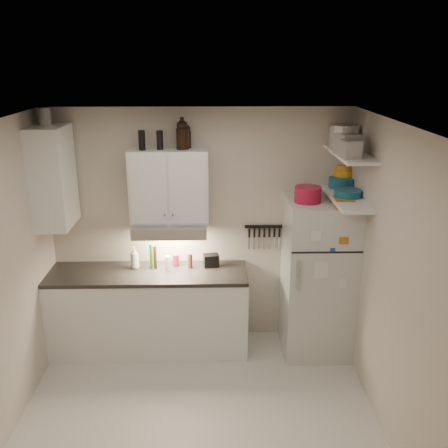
{
  "coord_description": "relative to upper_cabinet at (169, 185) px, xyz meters",
  "views": [
    {
      "loc": [
        0.14,
        -3.64,
        3.08
      ],
      "look_at": [
        0.25,
        0.9,
        1.55
      ],
      "focal_mm": 40.0,
      "sensor_mm": 36.0,
      "label": 1
    }
  ],
  "objects": [
    {
      "name": "book_stack",
      "position": [
        1.71,
        -0.37,
        -0.09
      ],
      "size": [
        0.2,
        0.24,
        0.08
      ],
      "primitive_type": "cube",
      "rotation": [
        0.0,
        0.0,
        -0.05
      ],
      "color": "#B06A16",
      "rests_on": "fridge"
    },
    {
      "name": "soap_bottle",
      "position": [
        -0.4,
        -0.03,
        -0.77
      ],
      "size": [
        0.12,
        0.12,
        0.27
      ],
      "primitive_type": "imported",
      "rotation": [
        0.0,
        0.0,
        0.11
      ],
      "color": "white",
      "rests_on": "countertop"
    },
    {
      "name": "stock_pot",
      "position": [
        1.75,
        -0.04,
        0.5
      ],
      "size": [
        0.36,
        0.36,
        0.23
      ],
      "primitive_type": "cylinder",
      "rotation": [
        0.0,
        0.0,
        0.13
      ],
      "color": "silver",
      "rests_on": "shelf_hi"
    },
    {
      "name": "growler_b",
      "position": [
        0.18,
        0.07,
        0.5
      ],
      "size": [
        0.12,
        0.12,
        0.24
      ],
      "primitive_type": null,
      "rotation": [
        0.0,
        0.0,
        0.15
      ],
      "color": "black",
      "rests_on": "upper_cabinet"
    },
    {
      "name": "tin_a",
      "position": [
        1.69,
        -0.4,
        0.49
      ],
      "size": [
        0.24,
        0.23,
        0.19
      ],
      "primitive_type": "cube",
      "rotation": [
        0.0,
        0.0,
        0.36
      ],
      "color": "#AAAAAD",
      "rests_on": "shelf_hi"
    },
    {
      "name": "knife_strip",
      "position": [
        1.0,
        0.15,
        -0.51
      ],
      "size": [
        0.42,
        0.02,
        0.03
      ],
      "primitive_type": "cube",
      "color": "black",
      "rests_on": "back_wall"
    },
    {
      "name": "spice_jar",
      "position": [
        1.66,
        -0.23,
        -0.07
      ],
      "size": [
        0.08,
        0.08,
        0.1
      ],
      "primitive_type": "cylinder",
      "rotation": [
        0.0,
        0.0,
        -0.43
      ],
      "color": "silver",
      "rests_on": "fridge"
    },
    {
      "name": "side_jar",
      "position": [
        -1.18,
        -0.02,
        0.71
      ],
      "size": [
        0.15,
        0.15,
        0.16
      ],
      "primitive_type": "cylinder",
      "rotation": [
        0.0,
        0.0,
        -0.3
      ],
      "color": "silver",
      "rests_on": "side_cabinet"
    },
    {
      "name": "plates",
      "position": [
        1.77,
        -0.28,
        -0.02
      ],
      "size": [
        0.33,
        0.33,
        0.07
      ],
      "primitive_type": "cylinder",
      "rotation": [
        0.0,
        0.0,
        0.21
      ],
      "color": "#165679",
      "rests_on": "shelf_lo"
    },
    {
      "name": "floor",
      "position": [
        0.3,
        -1.33,
        -1.84
      ],
      "size": [
        3.2,
        3.0,
        0.02
      ],
      "primitive_type": "cube",
      "color": "beige",
      "rests_on": "ground"
    },
    {
      "name": "dutch_oven",
      "position": [
        1.39,
        -0.21,
        -0.05
      ],
      "size": [
        0.28,
        0.28,
        0.16
      ],
      "primitive_type": "cylinder",
      "rotation": [
        0.0,
        0.0,
        0.04
      ],
      "color": "maroon",
      "rests_on": "fridge"
    },
    {
      "name": "caddy",
      "position": [
        0.42,
        0.0,
        -0.84
      ],
      "size": [
        0.17,
        0.14,
        0.14
      ],
      "primitive_type": "cube",
      "rotation": [
        0.0,
        0.0,
        0.16
      ],
      "color": "black",
      "rests_on": "countertop"
    },
    {
      "name": "countertop",
      "position": [
        -0.25,
        -0.14,
        -0.93
      ],
      "size": [
        2.1,
        0.62,
        0.04
      ],
      "primitive_type": "cube",
      "color": "#272422",
      "rests_on": "base_cabinet"
    },
    {
      "name": "fridge",
      "position": [
        1.55,
        -0.18,
        -0.98
      ],
      "size": [
        0.7,
        0.68,
        1.7
      ],
      "primitive_type": "cube",
      "color": "silver",
      "rests_on": "floor"
    },
    {
      "name": "tin_b",
      "position": [
        1.68,
        -0.57,
        0.47
      ],
      "size": [
        0.19,
        0.19,
        0.16
      ],
      "primitive_type": "cube",
      "rotation": [
        0.0,
        0.0,
        0.19
      ],
      "color": "#AAAAAD",
      "rests_on": "shelf_hi"
    },
    {
      "name": "bowl_yellow",
      "position": [
        1.83,
        0.16,
        0.14
      ],
      "size": [
        0.16,
        0.16,
        0.05
      ],
      "primitive_type": "cylinder",
      "color": "orange",
      "rests_on": "bowl_orange"
    },
    {
      "name": "ceiling",
      "position": [
        0.3,
        -1.33,
        0.78
      ],
      "size": [
        3.2,
        3.0,
        0.02
      ],
      "primitive_type": "cube",
      "color": "silver",
      "rests_on": "ground"
    },
    {
      "name": "shelf_lo",
      "position": [
        1.75,
        -0.31,
        -0.07
      ],
      "size": [
        0.3,
        0.95,
        0.03
      ],
      "primitive_type": "cube",
      "color": "white",
      "rests_on": "right_wall"
    },
    {
      "name": "range_hood",
      "position": [
        0.0,
        -0.06,
        -0.44
      ],
      "size": [
        0.76,
        0.46,
        0.12
      ],
      "primitive_type": "cube",
      "color": "silver",
      "rests_on": "back_wall"
    },
    {
      "name": "shelf_hi",
      "position": [
        1.75,
        -0.31,
        0.38
      ],
      "size": [
        0.3,
        0.95,
        0.03
      ],
      "primitive_type": "cube",
      "color": "white",
      "rests_on": "right_wall"
    },
    {
      "name": "clear_bottle",
      "position": [
        -0.04,
        -0.1,
        -0.82
      ],
      "size": [
        0.07,
        0.07,
        0.16
      ],
      "primitive_type": "cylinder",
      "rotation": [
        0.0,
        0.0,
        0.29
      ],
      "color": "silver",
      "rests_on": "countertop"
    },
    {
      "name": "base_cabinet",
      "position": [
        -0.25,
        -0.14,
        -1.39
      ],
      "size": [
        2.1,
        0.6,
        0.88
      ],
      "primitive_type": "cube",
      "color": "white",
      "rests_on": "floor"
    },
    {
      "name": "thermos_a",
      "position": [
        -0.08,
        -0.02,
        0.47
      ],
      "size": [
        0.09,
        0.09,
        0.19
      ],
      "primitive_type": "cylinder",
      "rotation": [
        0.0,
        0.0,
        -0.43
      ],
      "color": "black",
      "rests_on": "upper_cabinet"
    },
    {
      "name": "bowl_orange",
      "position": [
        1.83,
        0.16,
        0.09
      ],
      "size": [
        0.21,
        0.21,
        0.06
      ],
      "primitive_type": "cylinder",
      "color": "#F6A117",
      "rests_on": "bowl_teal"
    },
    {
      "name": "right_wall",
      "position": [
        1.91,
        -1.33,
        -0.53
      ],
      "size": [
        0.02,
        3.0,
        2.6
      ],
      "primitive_type": "cube",
      "color": "beige",
      "rests_on": "ground"
    },
    {
      "name": "vinegar_bottle",
      "position": [
        -0.19,
        -0.03,
        -0.78
      ],
      "size": [
        0.06,
        0.06,
        0.25
      ],
      "primitive_type": "cylinder",
      "rotation": [
        0.0,
        0.0,
        -0.09
      ],
      "color": "black",
      "rests_on": "countertop"
    },
    {
      "name": "bowl_teal",
      "position": [
        1.79,
        0.06,
        0.0
      ],
      "size": [
        0.26,
        0.26,
        0.11
      ],
      "primitive_type": "cylinder",
      "color": "#165679",
      "rests_on": "shelf_lo"
    },
    {
      "name": "side_cabinet",
      "position": [
        -1.14,
        -0.14,
        0.12
      ],
      "size": [
        0.33,
        0.55,
        1.0
      ],
      "primitive_type": "cube",
      "color": "white",
      "rests_on": "left_wall"
    },
    {
      "name": "back_wall",
      "position": [
        0.3,
        0.18,
        -0.53
      ],
      "size": [
        3.2,
        0.02,
        2.6
      ],
      "primitive_type": "cube",
      "color": "beige",
      "rests_on": "ground"
    },
    {
      "name": "thermos_b",
      "position": [
        -0.25,
        -0.05,
        0.47
      ],
      "size": [
        0.07,
        0.07,
        0.19
      ],
      "primitive_type": "cylinder",
      "rotation": [
        0.0,
        0.0,
        0.05
      ],
      "color": "black",
      "rests_on": "upper_cabinet"
    },
    {
      "name": "upper_cabinet",
      "position": [
        0.0,
        0.0,
        0.0
      ],
      "size": [
        0.8,
        0.33,
        0.75
      ],
      "primitive_type": "cube",
      "color": "white",
      "rests_on": "back_wall"
    },
    {
      "name": "pepper_mill",
      "position": [
        0.19,
        -0.03,
        -0.82
      ],
      "size": [
        0.06,
        0.06,
        0.16
      ],
      "primitive_type": "cylinder",
      "rotation": [
        0.0,
        0.0,
        0.29
      ],
      "color": "#592A1A",
      "rests_on": "countertop"
    },
    {
      "name": "growler_a",
      "position": [
        0.15,
        -0.01,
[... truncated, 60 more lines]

